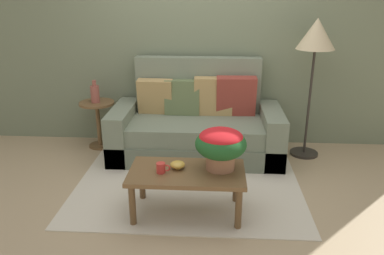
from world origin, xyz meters
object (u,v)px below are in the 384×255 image
object	(u,v)px
couch	(197,126)
coffee_table	(187,177)
side_table	(98,116)
snack_bowl	(178,165)
table_vase	(95,93)
floor_lamp	(316,41)
potted_plant	(221,144)
coffee_mug	(161,168)

from	to	relation	value
couch	coffee_table	world-z (taller)	couch
side_table	snack_bowl	bearing A→B (deg)	-51.52
couch	table_vase	bearing A→B (deg)	174.28
floor_lamp	potted_plant	bearing A→B (deg)	-128.18
couch	floor_lamp	size ratio (longest dim) A/B	1.24
potted_plant	snack_bowl	size ratio (longest dim) A/B	3.41
table_vase	coffee_mug	bearing A→B (deg)	-56.09
coffee_table	coffee_mug	distance (m)	0.24
coffee_table	floor_lamp	distance (m)	2.16
coffee_table	floor_lamp	bearing A→B (deg)	46.29
coffee_table	snack_bowl	size ratio (longest dim) A/B	7.69
coffee_table	table_vase	xyz separation A→B (m)	(-1.23, 1.46, 0.34)
table_vase	couch	bearing A→B (deg)	-5.72
coffee_table	side_table	size ratio (longest dim) A/B	1.71
snack_bowl	potted_plant	bearing A→B (deg)	4.01
floor_lamp	snack_bowl	distance (m)	2.14
coffee_table	snack_bowl	xyz separation A→B (m)	(-0.08, 0.04, 0.09)
coffee_mug	snack_bowl	bearing A→B (deg)	34.53
couch	side_table	size ratio (longest dim) A/B	3.37
coffee_mug	potted_plant	bearing A→B (deg)	12.94
couch	snack_bowl	xyz separation A→B (m)	(-0.10, -1.30, 0.11)
couch	side_table	distance (m)	1.25
side_table	table_vase	xyz separation A→B (m)	(-0.01, -0.01, 0.29)
potted_plant	coffee_mug	size ratio (longest dim) A/B	3.68
snack_bowl	table_vase	bearing A→B (deg)	128.86
snack_bowl	couch	bearing A→B (deg)	85.43
side_table	coffee_mug	world-z (taller)	side_table
coffee_mug	snack_bowl	xyz separation A→B (m)	(0.13, 0.09, -0.01)
side_table	potted_plant	size ratio (longest dim) A/B	1.32
potted_plant	coffee_mug	distance (m)	0.55
side_table	potted_plant	xyz separation A→B (m)	(1.51, -1.41, 0.24)
side_table	snack_bowl	distance (m)	1.83
floor_lamp	snack_bowl	size ratio (longest dim) A/B	12.30
coffee_table	table_vase	bearing A→B (deg)	130.05
couch	snack_bowl	distance (m)	1.31
coffee_table	side_table	xyz separation A→B (m)	(-1.22, 1.48, 0.05)
couch	snack_bowl	bearing A→B (deg)	-94.57
coffee_mug	snack_bowl	world-z (taller)	coffee_mug
snack_bowl	side_table	bearing A→B (deg)	128.48
floor_lamp	side_table	bearing A→B (deg)	177.91
snack_bowl	coffee_table	bearing A→B (deg)	-26.27
floor_lamp	potted_plant	world-z (taller)	floor_lamp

